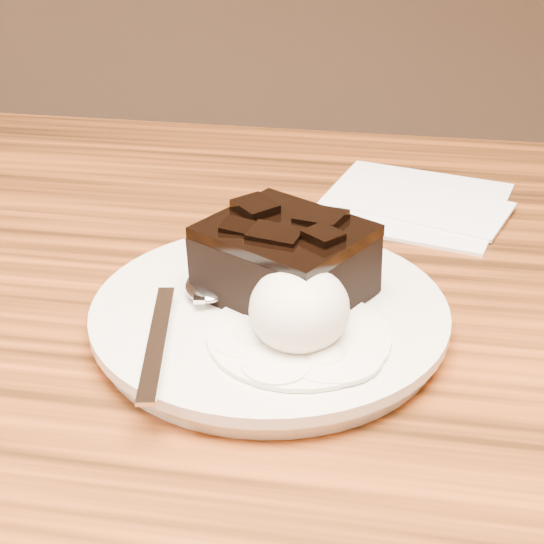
% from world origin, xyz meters
% --- Properties ---
extents(plate, '(0.24, 0.24, 0.02)m').
position_xyz_m(plate, '(0.11, -0.02, 0.76)').
color(plate, silver).
rests_on(plate, dining_table).
extents(brownie, '(0.13, 0.12, 0.05)m').
position_xyz_m(brownie, '(0.12, -0.00, 0.79)').
color(brownie, black).
rests_on(brownie, plate).
extents(ice_cream_scoop, '(0.06, 0.07, 0.05)m').
position_xyz_m(ice_cream_scoop, '(0.14, -0.06, 0.79)').
color(ice_cream_scoop, white).
rests_on(ice_cream_scoop, plate).
extents(melt_puddle, '(0.12, 0.12, 0.00)m').
position_xyz_m(melt_puddle, '(0.14, -0.06, 0.77)').
color(melt_puddle, white).
rests_on(melt_puddle, plate).
extents(spoon, '(0.07, 0.19, 0.01)m').
position_xyz_m(spoon, '(0.07, -0.01, 0.78)').
color(spoon, silver).
rests_on(spoon, plate).
extents(napkin, '(0.19, 0.19, 0.01)m').
position_xyz_m(napkin, '(0.21, 0.21, 0.75)').
color(napkin, white).
rests_on(napkin, dining_table).
extents(crumb_a, '(0.01, 0.01, 0.00)m').
position_xyz_m(crumb_a, '(0.14, -0.06, 0.77)').
color(crumb_a, black).
rests_on(crumb_a, plate).
extents(crumb_b, '(0.01, 0.01, 0.00)m').
position_xyz_m(crumb_b, '(0.15, -0.01, 0.77)').
color(crumb_b, black).
rests_on(crumb_b, plate).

